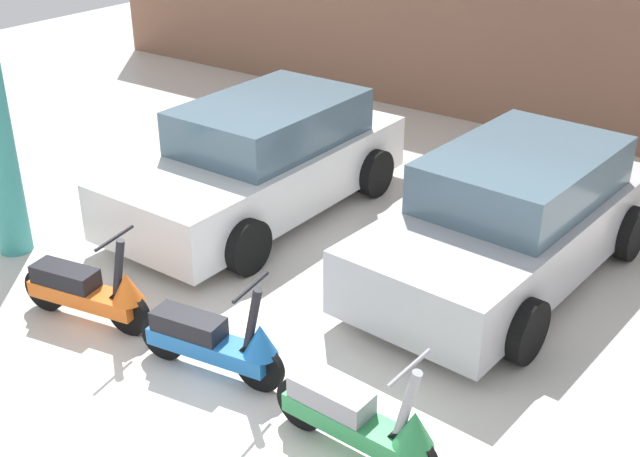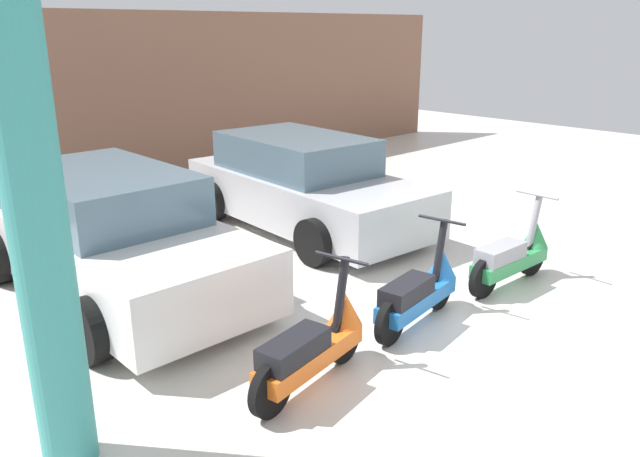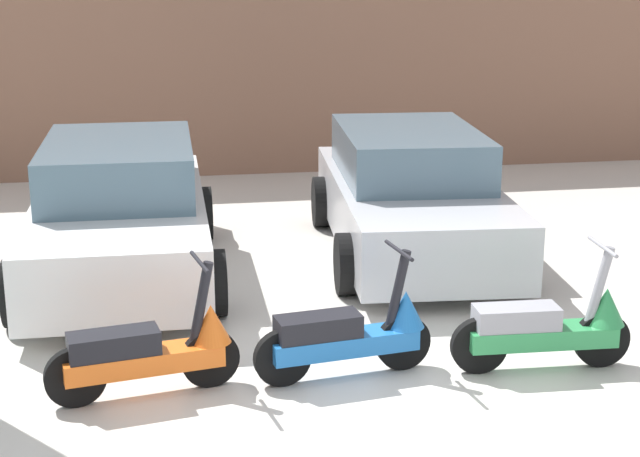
{
  "view_description": "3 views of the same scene",
  "coord_description": "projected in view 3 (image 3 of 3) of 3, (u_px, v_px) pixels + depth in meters",
  "views": [
    {
      "loc": [
        4.06,
        -3.4,
        4.51
      ],
      "look_at": [
        -0.21,
        2.51,
        0.84
      ],
      "focal_mm": 45.0,
      "sensor_mm": 36.0,
      "label": 1
    },
    {
      "loc": [
        -5.11,
        -2.71,
        3.0
      ],
      "look_at": [
        -0.7,
        1.9,
        0.93
      ],
      "focal_mm": 35.0,
      "sensor_mm": 36.0,
      "label": 2
    },
    {
      "loc": [
        -1.69,
        -6.41,
        3.36
      ],
      "look_at": [
        -0.19,
        2.54,
        0.8
      ],
      "focal_mm": 55.0,
      "sensor_mm": 36.0,
      "label": 3
    }
  ],
  "objects": [
    {
      "name": "scooter_front_left",
      "position": [
        152.0,
        350.0,
        7.63
      ],
      "size": [
        1.52,
        0.62,
        1.07
      ],
      "rotation": [
        0.0,
        0.0,
        0.19
      ],
      "color": "black",
      "rests_on": "ground_plane"
    },
    {
      "name": "scooter_front_center",
      "position": [
        550.0,
        326.0,
        8.11
      ],
      "size": [
        1.54,
        0.55,
        1.07
      ],
      "rotation": [
        0.0,
        0.0,
        -0.04
      ],
      "color": "black",
      "rests_on": "ground_plane"
    },
    {
      "name": "ground_plane",
      "position": [
        402.0,
        423.0,
        7.26
      ],
      "size": [
        28.0,
        28.0,
        0.0
      ],
      "primitive_type": "plane",
      "color": "silver"
    },
    {
      "name": "wall_back",
      "position": [
        266.0,
        68.0,
        15.09
      ],
      "size": [
        19.6,
        0.12,
        3.3
      ],
      "primitive_type": "cube",
      "color": "#845B47",
      "rests_on": "ground_plane"
    },
    {
      "name": "scooter_front_right",
      "position": [
        352.0,
        333.0,
        7.98
      ],
      "size": [
        1.51,
        0.58,
        1.06
      ],
      "rotation": [
        0.0,
        0.0,
        0.15
      ],
      "color": "black",
      "rests_on": "ground_plane"
    },
    {
      "name": "car_rear_left",
      "position": [
        120.0,
        213.0,
        10.43
      ],
      "size": [
        2.08,
        4.25,
        1.44
      ],
      "rotation": [
        0.0,
        0.0,
        -1.58
      ],
      "color": "white",
      "rests_on": "ground_plane"
    },
    {
      "name": "car_rear_center",
      "position": [
        411.0,
        195.0,
        11.23
      ],
      "size": [
        2.24,
        4.29,
        1.42
      ],
      "rotation": [
        0.0,
        0.0,
        -1.64
      ],
      "color": "#B7B7BC",
      "rests_on": "ground_plane"
    }
  ]
}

